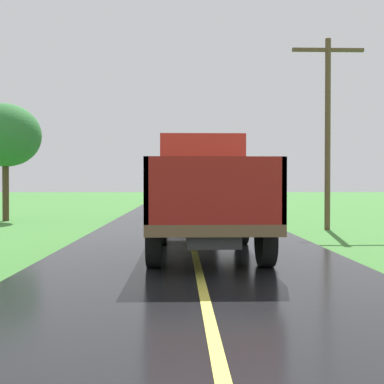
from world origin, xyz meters
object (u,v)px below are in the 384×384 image
at_px(banana_truck_near, 203,191).
at_px(utility_pole_roadside, 328,124).
at_px(banana_truck_far, 188,188).
at_px(roadside_tree_near_left, 5,136).

bearing_deg(banana_truck_near, utility_pole_roadside, 48.48).
height_order(banana_truck_far, roadside_tree_near_left, roadside_tree_near_left).
height_order(banana_truck_near, banana_truck_far, same).
xyz_separation_m(utility_pole_roadside, roadside_tree_near_left, (-13.04, 4.37, 0.03)).
bearing_deg(roadside_tree_near_left, banana_truck_far, 8.96).
relative_size(banana_truck_near, banana_truck_far, 1.00).
relative_size(utility_pole_roadside, roadside_tree_near_left, 1.31).
distance_m(banana_truck_near, utility_pole_roadside, 7.50).
bearing_deg(banana_truck_near, roadside_tree_near_left, 130.54).
bearing_deg(roadside_tree_near_left, utility_pole_roadside, -18.51).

